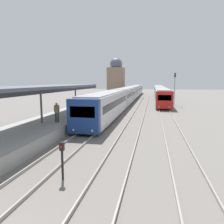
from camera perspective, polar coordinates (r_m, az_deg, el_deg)
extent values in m
cube|color=#4C515B|center=(18.67, -18.21, 6.20)|extent=(4.00, 20.13, 0.20)
cube|color=black|center=(17.82, -12.63, 5.63)|extent=(0.08, 20.13, 0.24)
cylinder|color=#47474C|center=(18.77, -18.01, 1.53)|extent=(0.16, 0.16, 2.86)
cylinder|color=#47474C|center=(26.09, -9.52, 3.51)|extent=(0.16, 0.16, 2.86)
cylinder|color=#2D2D33|center=(19.02, -14.45, -1.32)|extent=(0.14, 0.14, 0.85)
cylinder|color=#2D2D33|center=(18.93, -13.90, -1.34)|extent=(0.14, 0.14, 0.85)
cube|color=olive|center=(18.87, -14.25, 0.85)|extent=(0.40, 0.22, 0.60)
sphere|color=tan|center=(18.83, -14.30, 2.07)|extent=(0.22, 0.22, 0.22)
cube|color=navy|center=(17.00, -7.38, -1.11)|extent=(2.52, 0.70, 2.68)
cube|color=black|center=(16.64, -7.76, -0.01)|extent=(1.97, 0.04, 0.86)
sphere|color=#EFEACC|center=(17.13, -10.09, -4.64)|extent=(0.16, 0.16, 0.16)
sphere|color=#EFEACC|center=(16.66, -5.20, -4.90)|extent=(0.16, 0.16, 0.16)
cube|color=silver|center=(25.19, -1.37, 1.90)|extent=(2.52, 16.37, 2.68)
cube|color=gray|center=(25.08, -1.38, 5.08)|extent=(2.22, 16.05, 0.12)
cube|color=black|center=(25.16, -1.37, 2.57)|extent=(2.54, 15.06, 0.70)
cylinder|color=black|center=(20.56, -7.39, -3.10)|extent=(0.12, 0.70, 0.70)
cylinder|color=black|center=(20.01, -1.54, -3.34)|extent=(0.12, 0.70, 0.70)
cylinder|color=black|center=(30.73, -1.24, 0.64)|extent=(0.12, 0.70, 0.70)
cylinder|color=black|center=(30.36, 2.72, 0.54)|extent=(0.12, 0.70, 0.70)
cube|color=silver|center=(41.63, 3.45, 4.29)|extent=(2.52, 16.37, 2.68)
cube|color=gray|center=(41.57, 3.47, 6.21)|extent=(2.22, 16.05, 0.12)
cube|color=black|center=(41.62, 3.46, 4.69)|extent=(2.54, 15.06, 0.70)
cylinder|color=black|center=(36.66, 0.72, 1.83)|extent=(0.12, 0.70, 0.70)
cylinder|color=black|center=(36.35, 4.05, 1.76)|extent=(0.12, 0.70, 0.70)
cylinder|color=black|center=(47.13, 2.97, 3.19)|extent=(0.12, 0.70, 0.70)
cylinder|color=black|center=(46.89, 5.57, 3.14)|extent=(0.12, 0.70, 0.70)
cube|color=silver|center=(58.24, 5.55, 5.31)|extent=(2.52, 16.37, 2.68)
cube|color=gray|center=(58.19, 5.56, 6.69)|extent=(2.22, 16.05, 0.12)
cube|color=black|center=(58.22, 5.55, 5.60)|extent=(2.54, 15.06, 0.70)
cylinder|color=black|center=(53.14, 3.85, 3.72)|extent=(0.12, 0.70, 0.70)
cylinder|color=black|center=(52.93, 6.16, 3.68)|extent=(0.12, 0.70, 0.70)
cylinder|color=black|center=(63.70, 5.00, 4.41)|extent=(0.12, 0.70, 0.70)
cylinder|color=black|center=(63.52, 6.93, 4.37)|extent=(0.12, 0.70, 0.70)
cube|color=silver|center=(74.89, 6.71, 5.88)|extent=(2.52, 16.37, 2.68)
cube|color=gray|center=(74.86, 6.73, 6.95)|extent=(2.22, 16.05, 0.12)
cube|color=black|center=(74.88, 6.72, 6.11)|extent=(2.54, 15.06, 0.70)
cylinder|color=black|center=(69.74, 5.50, 4.71)|extent=(0.12, 0.70, 0.70)
cylinder|color=black|center=(69.58, 7.27, 4.68)|extent=(0.12, 0.70, 0.70)
cylinder|color=black|center=(80.33, 6.20, 5.13)|extent=(0.12, 0.70, 0.70)
cylinder|color=black|center=(80.19, 7.73, 5.10)|extent=(0.12, 0.70, 0.70)
cube|color=red|center=(33.12, 13.54, 3.05)|extent=(2.49, 0.70, 2.58)
cube|color=black|center=(32.77, 13.59, 3.63)|extent=(1.95, 0.04, 0.83)
sphere|color=#EFEACC|center=(32.85, 12.21, 1.32)|extent=(0.16, 0.16, 0.16)
sphere|color=#EFEACC|center=(32.93, 14.81, 1.25)|extent=(0.16, 0.16, 0.16)
cube|color=#A8ADB7|center=(41.52, 12.99, 4.02)|extent=(2.49, 16.16, 2.58)
cube|color=gray|center=(41.46, 13.05, 5.88)|extent=(2.19, 15.84, 0.12)
cube|color=black|center=(41.50, 13.00, 4.41)|extent=(2.51, 14.87, 0.67)
cylinder|color=black|center=(36.37, 11.57, 1.62)|extent=(0.12, 0.70, 0.70)
cylinder|color=black|center=(36.46, 14.91, 1.53)|extent=(0.12, 0.70, 0.70)
cylinder|color=black|center=(46.82, 11.40, 3.01)|extent=(0.12, 0.70, 0.70)
cylinder|color=black|center=(46.90, 13.99, 2.94)|extent=(0.12, 0.70, 0.70)
cube|color=#A8ADB7|center=(58.00, 12.37, 5.11)|extent=(2.49, 16.16, 2.58)
cube|color=gray|center=(57.95, 12.41, 6.44)|extent=(2.19, 15.84, 0.12)
cube|color=black|center=(57.98, 12.38, 5.39)|extent=(2.51, 14.87, 0.67)
cylinder|color=black|center=(52.81, 11.33, 3.56)|extent=(0.12, 0.70, 0.70)
cylinder|color=black|center=(52.87, 13.63, 3.49)|extent=(0.12, 0.70, 0.70)
cylinder|color=black|center=(63.29, 11.24, 4.27)|extent=(0.12, 0.70, 0.70)
cylinder|color=black|center=(63.34, 13.17, 4.21)|extent=(0.12, 0.70, 0.70)
cube|color=#A8ADB7|center=(74.49, 12.02, 5.71)|extent=(2.49, 16.16, 2.58)
cube|color=gray|center=(74.45, 12.05, 6.75)|extent=(2.19, 15.84, 0.12)
cube|color=black|center=(74.48, 12.03, 5.93)|extent=(2.51, 14.87, 0.67)
cylinder|color=black|center=(69.28, 11.20, 4.58)|extent=(0.12, 0.70, 0.70)
cylinder|color=black|center=(69.33, 12.96, 4.53)|extent=(0.12, 0.70, 0.70)
cylinder|color=black|center=(79.77, 11.15, 5.00)|extent=(0.12, 0.70, 0.70)
cylinder|color=black|center=(79.81, 12.68, 4.96)|extent=(0.12, 0.70, 0.70)
cylinder|color=black|center=(10.01, -12.81, -13.38)|extent=(0.10, 0.10, 1.33)
cube|color=black|center=(9.74, -12.97, -8.75)|extent=(0.20, 0.14, 0.36)
sphere|color=red|center=(9.66, -13.18, -8.90)|extent=(0.11, 0.11, 0.11)
cylinder|color=gray|center=(40.04, 16.02, 5.66)|extent=(0.14, 0.14, 5.74)
cube|color=black|center=(40.03, 16.16, 9.27)|extent=(0.28, 0.20, 0.70)
sphere|color=green|center=(39.91, 16.18, 9.47)|extent=(0.14, 0.14, 0.14)
cube|color=#89705B|center=(63.38, 1.06, 7.81)|extent=(4.57, 4.57, 8.20)
sphere|color=#4C5666|center=(63.57, 1.08, 12.39)|extent=(3.51, 3.51, 3.51)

